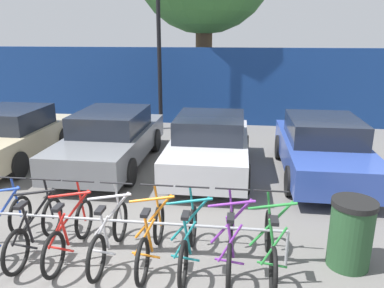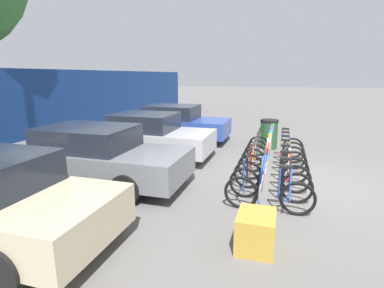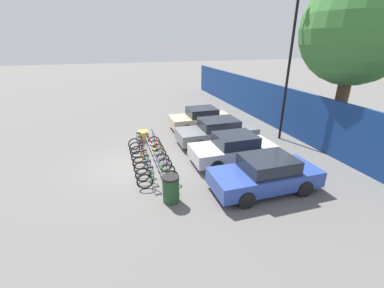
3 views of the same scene
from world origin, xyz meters
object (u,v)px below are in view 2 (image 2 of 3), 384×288
object	(u,v)px
bike_rack	(267,158)
bicycle_blue	(269,193)
car_silver	(148,136)
trash_bin	(269,134)
bicycle_teal	(274,155)
bicycle_purple	(275,150)
car_grey	(93,156)
bicycle_green	(275,145)
car_blue	(175,123)
bicycle_black	(270,183)
bicycle_silver	(272,167)
bicycle_red	(271,175)
bicycle_orange	(273,160)
cargo_crate	(256,231)

from	to	relation	value
bike_rack	bicycle_blue	distance (m)	2.07
car_silver	trash_bin	world-z (taller)	car_silver
bicycle_teal	trash_bin	bearing A→B (deg)	8.86
bicycle_purple	car_grey	world-z (taller)	car_grey
bicycle_blue	bicycle_green	distance (m)	4.12
bicycle_green	car_silver	world-z (taller)	car_silver
bicycle_green	car_blue	xyz separation A→B (m)	(1.46, 3.94, 0.31)
bicycle_black	bicycle_green	size ratio (longest dim) A/B	1.00
bicycle_blue	bicycle_black	distance (m)	0.57
bike_rack	bicycle_silver	world-z (taller)	bicycle_silver
bicycle_green	bicycle_red	bearing A→B (deg)	-177.28
bicycle_orange	car_silver	xyz separation A→B (m)	(0.54, 3.87, 0.31)
bicycle_teal	car_grey	distance (m)	4.85
bicycle_blue	car_grey	distance (m)	4.13
bicycle_orange	bicycle_black	bearing A→B (deg)	176.05
bicycle_orange	car_blue	world-z (taller)	car_blue
bicycle_orange	car_grey	xyz separation A→B (m)	(-2.02, 4.10, 0.31)
car_silver	cargo_crate	world-z (taller)	car_silver
bicycle_silver	bicycle_orange	bearing A→B (deg)	1.40
bicycle_orange	bicycle_teal	size ratio (longest dim) A/B	1.00
bike_rack	cargo_crate	size ratio (longest dim) A/B	6.66
bicycle_red	bicycle_teal	size ratio (longest dim) A/B	1.00
bike_rack	bicycle_purple	world-z (taller)	bicycle_purple
bicycle_black	bicycle_blue	bearing A→B (deg)	-177.10
bicycle_black	bicycle_orange	world-z (taller)	same
bicycle_red	bicycle_silver	world-z (taller)	same
bicycle_silver	trash_bin	bearing A→B (deg)	5.76
bicycle_black	car_silver	size ratio (longest dim) A/B	0.43
bicycle_blue	trash_bin	world-z (taller)	bicycle_blue
bike_rack	bicycle_silver	bearing A→B (deg)	-154.55
bike_rack	cargo_crate	world-z (taller)	bike_rack
bike_rack	bicycle_orange	xyz separation A→B (m)	(0.33, -0.15, -0.12)
trash_bin	bicycle_teal	bearing A→B (deg)	-173.40
bicycle_blue	bicycle_green	world-z (taller)	same
bicycle_purple	trash_bin	world-z (taller)	bicycle_purple
bicycle_red	bicycle_purple	bearing A→B (deg)	2.40
car_grey	car_silver	distance (m)	2.56
bicycle_blue	car_blue	bearing A→B (deg)	33.10
bike_rack	car_blue	xyz separation A→B (m)	(3.52, 3.80, 0.19)
bike_rack	bicycle_orange	world-z (taller)	bicycle_orange
bicycle_teal	cargo_crate	bearing A→B (deg)	-179.31
bicycle_silver	bicycle_red	bearing A→B (deg)	-178.60
bicycle_orange	bicycle_red	bearing A→B (deg)	176.05
bicycle_black	car_silver	xyz separation A→B (m)	(2.35, 3.87, 0.31)
car_grey	trash_bin	world-z (taller)	car_grey
bicycle_silver	trash_bin	xyz separation A→B (m)	(3.52, 0.27, 0.14)
bicycle_purple	bicycle_green	distance (m)	0.57
bicycle_blue	bicycle_orange	bearing A→B (deg)	-2.18
bike_rack	bicycle_red	distance (m)	0.95
bike_rack	trash_bin	world-z (taller)	trash_bin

